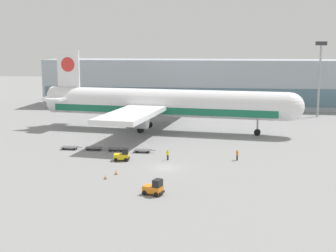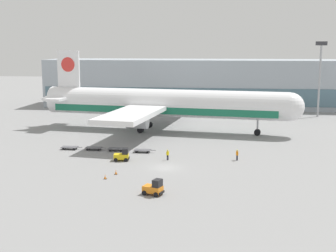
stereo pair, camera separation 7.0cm
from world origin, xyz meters
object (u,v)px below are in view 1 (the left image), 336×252
(baggage_tug_mid, at_px, (154,188))
(baggage_dolly_lead, at_px, (70,147))
(baggage_dolly_third, at_px, (116,149))
(baggage_dolly_trail, at_px, (143,150))
(ground_crew_far, at_px, (168,154))
(traffic_cone_far, at_px, (116,172))
(baggage_tug_foreground, at_px, (122,155))
(ground_crew_near, at_px, (237,154))
(light_mast, at_px, (320,73))
(airplane_main, at_px, (160,104))
(traffic_cone_near, at_px, (105,177))
(baggage_dolly_second, at_px, (94,148))

(baggage_tug_mid, xyz_separation_m, baggage_dolly_lead, (-18.68, 23.38, -0.49))
(baggage_dolly_third, xyz_separation_m, baggage_dolly_trail, (4.75, -0.56, 0.00))
(ground_crew_far, bearing_deg, traffic_cone_far, 5.43)
(baggage_tug_foreground, height_order, ground_crew_near, baggage_tug_foreground)
(ground_crew_far, bearing_deg, light_mast, -173.40)
(airplane_main, relative_size, baggage_dolly_third, 15.63)
(baggage_tug_foreground, xyz_separation_m, ground_crew_far, (7.10, 1.29, 0.12))
(traffic_cone_near, bearing_deg, baggage_dolly_second, 110.80)
(ground_crew_far, xyz_separation_m, traffic_cone_far, (-6.24, -9.32, -0.64))
(baggage_tug_mid, relative_size, baggage_dolly_third, 0.74)
(baggage_tug_foreground, relative_size, baggage_dolly_third, 0.70)
(ground_crew_near, distance_m, traffic_cone_near, 22.33)
(baggage_tug_mid, relative_size, traffic_cone_near, 4.18)
(baggage_tug_foreground, xyz_separation_m, traffic_cone_near, (-0.07, -10.45, -0.55))
(baggage_dolly_second, distance_m, traffic_cone_near, 18.60)
(baggage_dolly_third, bearing_deg, ground_crew_near, -11.12)
(baggage_dolly_trail, relative_size, traffic_cone_near, 5.62)
(baggage_tug_mid, height_order, ground_crew_far, baggage_tug_mid)
(baggage_dolly_trail, xyz_separation_m, ground_crew_near, (15.95, -3.68, 0.63))
(baggage_tug_foreground, bearing_deg, baggage_tug_mid, -72.25)
(baggage_dolly_second, xyz_separation_m, ground_crew_far, (13.77, -5.64, 0.60))
(light_mast, height_order, baggage_dolly_second, light_mast)
(airplane_main, height_order, baggage_tug_mid, airplane_main)
(airplane_main, distance_m, ground_crew_far, 26.51)
(baggage_dolly_second, distance_m, ground_crew_near, 25.18)
(ground_crew_near, bearing_deg, baggage_tug_foreground, -113.04)
(ground_crew_far, distance_m, traffic_cone_far, 11.23)
(airplane_main, distance_m, baggage_dolly_lead, 24.58)
(traffic_cone_far, bearing_deg, ground_crew_near, 31.40)
(baggage_tug_foreground, relative_size, baggage_dolly_second, 0.70)
(traffic_cone_far, bearing_deg, baggage_tug_mid, -51.10)
(light_mast, xyz_separation_m, baggage_dolly_trail, (-37.53, -46.00, -10.93))
(baggage_dolly_lead, xyz_separation_m, traffic_cone_far, (11.90, -14.97, -0.04))
(airplane_main, height_order, baggage_dolly_second, airplane_main)
(airplane_main, distance_m, traffic_cone_near, 37.83)
(baggage_dolly_third, bearing_deg, light_mast, 47.53)
(baggage_tug_foreground, height_order, baggage_dolly_lead, baggage_tug_foreground)
(baggage_dolly_trail, relative_size, ground_crew_far, 2.18)
(airplane_main, height_order, ground_crew_far, airplane_main)
(airplane_main, relative_size, traffic_cone_far, 81.25)
(baggage_tug_foreground, height_order, baggage_dolly_second, baggage_tug_foreground)
(airplane_main, xyz_separation_m, traffic_cone_near, (-2.31, -37.35, -5.52))
(light_mast, bearing_deg, traffic_cone_near, -122.40)
(baggage_dolly_second, height_order, traffic_cone_near, traffic_cone_near)
(ground_crew_near, xyz_separation_m, traffic_cone_near, (-18.17, -12.96, -0.70))
(baggage_tug_foreground, distance_m, baggage_dolly_lead, 13.05)
(baggage_dolly_lead, relative_size, baggage_dolly_second, 1.00)
(baggage_tug_foreground, distance_m, traffic_cone_far, 8.09)
(airplane_main, bearing_deg, ground_crew_near, -49.44)
(baggage_tug_mid, height_order, baggage_dolly_lead, baggage_tug_mid)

